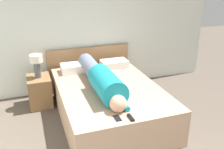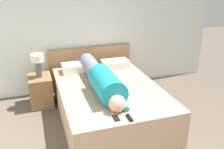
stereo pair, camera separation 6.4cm
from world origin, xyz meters
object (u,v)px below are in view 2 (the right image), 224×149
(cell_phone, at_px, (116,118))
(person_lying, at_px, (101,79))
(pillow_second, at_px, (115,64))
(tv_remote, at_px, (129,118))
(nightstand, at_px, (41,90))
(pillow_near_headboard, at_px, (77,67))
(bed, at_px, (109,102))
(table_lamp, at_px, (38,62))

(cell_phone, bearing_deg, person_lying, 85.54)
(pillow_second, bearing_deg, tv_remote, -103.62)
(nightstand, bearing_deg, cell_phone, -64.86)
(cell_phone, bearing_deg, pillow_second, 71.36)
(tv_remote, bearing_deg, pillow_near_headboard, 99.47)
(pillow_second, bearing_deg, bed, -115.41)
(table_lamp, distance_m, cell_phone, 1.82)
(pillow_second, bearing_deg, table_lamp, -179.19)
(table_lamp, distance_m, pillow_near_headboard, 0.65)
(person_lying, bearing_deg, tv_remote, -84.81)
(nightstand, height_order, tv_remote, tv_remote)
(bed, distance_m, nightstand, 1.22)
(bed, relative_size, cell_phone, 15.81)
(bed, bearing_deg, pillow_near_headboard, 112.62)
(person_lying, relative_size, pillow_near_headboard, 3.57)
(bed, bearing_deg, person_lying, -163.01)
(nightstand, relative_size, cell_phone, 3.82)
(bed, relative_size, pillow_near_headboard, 4.19)
(nightstand, bearing_deg, pillow_second, 0.81)
(person_lying, bearing_deg, bed, 16.99)
(pillow_second, distance_m, cell_phone, 1.75)
(pillow_near_headboard, height_order, tv_remote, pillow_near_headboard)
(person_lying, distance_m, tv_remote, 0.90)
(bed, xyz_separation_m, tv_remote, (-0.04, -0.92, 0.27))
(nightstand, bearing_deg, person_lying, -43.84)
(table_lamp, relative_size, tv_remote, 2.56)
(table_lamp, distance_m, person_lying, 1.16)
(nightstand, distance_m, person_lying, 1.23)
(bed, height_order, pillow_near_headboard, pillow_near_headboard)
(nightstand, relative_size, tv_remote, 3.31)
(bed, xyz_separation_m, pillow_second, (0.37, 0.78, 0.32))
(pillow_near_headboard, bearing_deg, person_lying, -76.03)
(pillow_second, height_order, tv_remote, pillow_second)
(bed, xyz_separation_m, table_lamp, (-0.96, 0.76, 0.49))
(nightstand, height_order, table_lamp, table_lamp)
(cell_phone, bearing_deg, tv_remote, -18.22)
(table_lamp, relative_size, pillow_near_headboard, 0.78)
(tv_remote, bearing_deg, person_lying, 95.19)
(bed, height_order, cell_phone, cell_phone)
(pillow_second, bearing_deg, pillow_near_headboard, 180.00)
(nightstand, height_order, cell_phone, cell_phone)
(nightstand, xyz_separation_m, pillow_second, (1.33, 0.02, 0.33))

